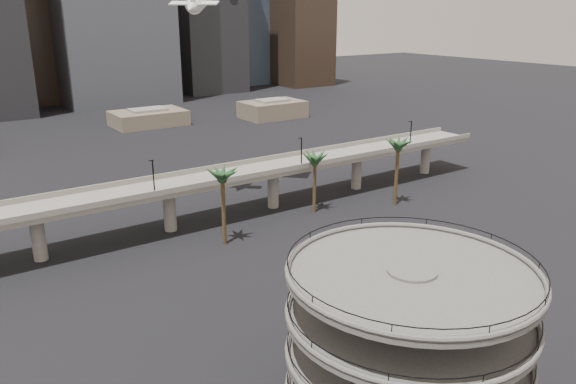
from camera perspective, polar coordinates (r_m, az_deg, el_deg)
ground at (r=69.27m, az=16.76°, el=-15.85°), size 700.00×700.00×0.00m
parking_ramp at (r=53.33m, az=12.03°, el=-13.95°), size 22.20×22.20×17.35m
overpass at (r=105.31m, az=-6.56°, el=1.11°), size 130.00×9.30×14.70m
palm_trees at (r=103.11m, az=3.00°, el=3.20°), size 42.40×10.40×14.00m
low_buildings at (r=187.82m, az=-17.44°, el=6.47°), size 135.00×27.50×6.80m
car_a at (r=79.44m, az=14.51°, el=-10.32°), size 5.00×3.18×1.58m
car_b at (r=85.01m, az=11.78°, el=-8.22°), size 4.40×1.88×1.41m
car_c at (r=91.27m, az=16.39°, el=-6.70°), size 5.28×3.86×1.42m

